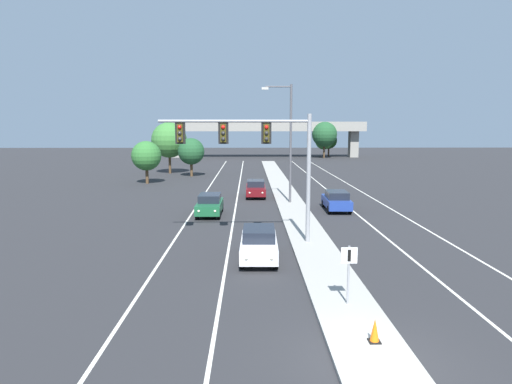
% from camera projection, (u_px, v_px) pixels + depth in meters
% --- Properties ---
extents(ground_plane, '(260.00, 260.00, 0.00)m').
position_uv_depth(ground_plane, '(374.00, 361.00, 12.83)').
color(ground_plane, '#28282B').
extents(median_island, '(2.40, 110.00, 0.15)m').
position_uv_depth(median_island, '(301.00, 224.00, 30.63)').
color(median_island, '#9E9B93').
rests_on(median_island, ground).
extents(lane_stripe_oncoming_center, '(0.14, 100.00, 0.01)m').
position_uv_depth(lane_stripe_oncoming_center, '(236.00, 207.00, 37.49)').
color(lane_stripe_oncoming_center, silver).
rests_on(lane_stripe_oncoming_center, ground).
extents(lane_stripe_receding_center, '(0.14, 100.00, 0.01)m').
position_uv_depth(lane_stripe_receding_center, '(347.00, 206.00, 37.64)').
color(lane_stripe_receding_center, silver).
rests_on(lane_stripe_receding_center, ground).
extents(edge_stripe_left, '(0.14, 100.00, 0.01)m').
position_uv_depth(edge_stripe_left, '(196.00, 207.00, 37.44)').
color(edge_stripe_left, silver).
rests_on(edge_stripe_left, ground).
extents(edge_stripe_right, '(0.14, 100.00, 0.01)m').
position_uv_depth(edge_stripe_right, '(387.00, 206.00, 37.69)').
color(edge_stripe_right, silver).
rests_on(edge_stripe_right, ground).
extents(overhead_signal_mast, '(8.42, 0.44, 7.20)m').
position_uv_depth(overhead_signal_mast, '(256.00, 148.00, 24.79)').
color(overhead_signal_mast, gray).
rests_on(overhead_signal_mast, median_island).
extents(median_sign_post, '(0.60, 0.10, 2.20)m').
position_uv_depth(median_sign_post, '(349.00, 266.00, 16.41)').
color(median_sign_post, gray).
rests_on(median_sign_post, median_island).
extents(street_lamp_median, '(2.58, 0.28, 10.00)m').
position_uv_depth(street_lamp_median, '(288.00, 137.00, 38.02)').
color(street_lamp_median, '#4C4C51').
rests_on(street_lamp_median, median_island).
extents(car_oncoming_white, '(1.90, 4.50, 1.58)m').
position_uv_depth(car_oncoming_white, '(259.00, 243.00, 22.58)').
color(car_oncoming_white, silver).
rests_on(car_oncoming_white, ground).
extents(car_oncoming_green, '(1.84, 4.48, 1.58)m').
position_uv_depth(car_oncoming_green, '(210.00, 204.00, 33.89)').
color(car_oncoming_green, '#195633').
rests_on(car_oncoming_green, ground).
extents(car_oncoming_darkred, '(1.84, 4.48, 1.58)m').
position_uv_depth(car_oncoming_darkred, '(256.00, 188.00, 42.64)').
color(car_oncoming_darkred, '#5B0F14').
rests_on(car_oncoming_darkred, ground).
extents(car_receding_blue, '(1.89, 4.50, 1.58)m').
position_uv_depth(car_receding_blue, '(336.00, 200.00, 35.72)').
color(car_receding_blue, navy).
rests_on(car_receding_blue, ground).
extents(traffic_cone_median_nose, '(0.36, 0.36, 0.74)m').
position_uv_depth(traffic_cone_median_nose, '(375.00, 331.00, 13.61)').
color(traffic_cone_median_nose, black).
rests_on(traffic_cone_median_nose, median_island).
extents(overpass_bridge, '(42.40, 6.40, 7.65)m').
position_uv_depth(overpass_bridge, '(266.00, 130.00, 96.88)').
color(overpass_bridge, gray).
rests_on(overpass_bridge, ground).
extents(tree_far_right_c, '(5.29, 5.29, 7.66)m').
position_uv_depth(tree_far_right_c, '(324.00, 134.00, 94.51)').
color(tree_far_right_c, '#4C3823').
rests_on(tree_far_right_c, ground).
extents(tree_far_right_a, '(3.70, 3.70, 5.36)m').
position_uv_depth(tree_far_right_a, '(329.00, 141.00, 101.16)').
color(tree_far_right_a, '#4C3823').
rests_on(tree_far_right_a, ground).
extents(tree_far_left_c, '(3.45, 3.45, 4.99)m').
position_uv_depth(tree_far_left_c, '(146.00, 156.00, 52.21)').
color(tree_far_left_c, '#4C3823').
rests_on(tree_far_left_c, ground).
extents(tree_far_right_b, '(3.90, 3.90, 5.64)m').
position_uv_depth(tree_far_right_b, '(324.00, 140.00, 96.02)').
color(tree_far_right_b, '#4C3823').
rests_on(tree_far_right_b, ground).
extents(tree_far_left_a, '(3.54, 3.54, 5.13)m').
position_uv_depth(tree_far_left_a, '(191.00, 151.00, 59.82)').
color(tree_far_left_a, '#4C3823').
rests_on(tree_far_left_a, ground).
extents(tree_far_left_b, '(5.01, 5.01, 7.25)m').
position_uv_depth(tree_far_left_b, '(169.00, 140.00, 63.47)').
color(tree_far_left_b, '#4C3823').
rests_on(tree_far_left_b, ground).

